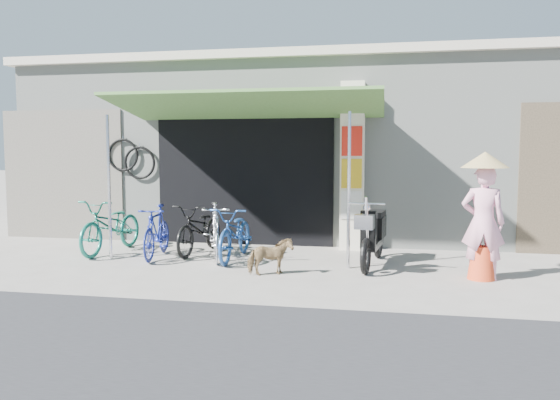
% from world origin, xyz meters
% --- Properties ---
extents(ground, '(80.00, 80.00, 0.00)m').
position_xyz_m(ground, '(0.00, 0.00, 0.00)').
color(ground, gray).
rests_on(ground, ground).
extents(bicycle_shop, '(12.30, 5.30, 3.66)m').
position_xyz_m(bicycle_shop, '(-0.00, 5.09, 1.83)').
color(bicycle_shop, '#A6ACA4').
rests_on(bicycle_shop, ground).
extents(shop_pillar, '(0.42, 0.44, 3.00)m').
position_xyz_m(shop_pillar, '(0.85, 2.45, 1.50)').
color(shop_pillar, beige).
rests_on(shop_pillar, ground).
extents(awning, '(4.60, 1.88, 2.72)m').
position_xyz_m(awning, '(-0.90, 1.63, 2.51)').
color(awning, '#426D31').
rests_on(awning, ground).
extents(neighbour_left, '(2.60, 0.06, 2.60)m').
position_xyz_m(neighbour_left, '(-5.00, 2.59, 1.30)').
color(neighbour_left, '#6B665B').
rests_on(neighbour_left, ground).
extents(bike_teal, '(0.77, 1.85, 0.95)m').
position_xyz_m(bike_teal, '(-3.26, 1.29, 0.47)').
color(bike_teal, '#1A7660').
rests_on(bike_teal, ground).
extents(bike_blue, '(0.60, 1.51, 0.88)m').
position_xyz_m(bike_blue, '(-2.28, 0.98, 0.44)').
color(bike_blue, navy).
rests_on(bike_blue, ground).
extents(bike_black, '(0.75, 1.71, 0.87)m').
position_xyz_m(bike_black, '(-1.70, 1.50, 0.44)').
color(bike_black, black).
rests_on(bike_black, ground).
extents(bike_silver, '(0.91, 1.59, 0.92)m').
position_xyz_m(bike_silver, '(-1.29, 1.06, 0.46)').
color(bike_silver, silver).
rests_on(bike_silver, ground).
extents(bike_navy, '(0.60, 1.67, 0.88)m').
position_xyz_m(bike_navy, '(-0.95, 1.09, 0.44)').
color(bike_navy, '#204B93').
rests_on(bike_navy, ground).
extents(street_dog, '(0.70, 0.55, 0.53)m').
position_xyz_m(street_dog, '(-0.17, 0.07, 0.27)').
color(street_dog, tan).
rests_on(street_dog, ground).
extents(moped, '(0.55, 1.83, 1.04)m').
position_xyz_m(moped, '(1.26, 1.06, 0.47)').
color(moped, black).
rests_on(moped, ground).
extents(nun, '(0.64, 0.64, 1.76)m').
position_xyz_m(nun, '(2.76, 0.38, 0.87)').
color(nun, '#EEA0BB').
rests_on(nun, ground).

